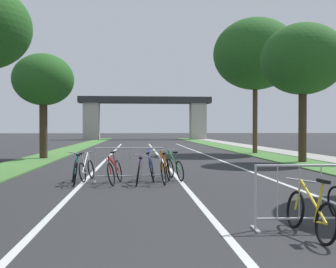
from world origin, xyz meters
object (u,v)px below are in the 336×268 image
Objects in this scene: bicycle_orange_2 at (165,170)px; bicycle_teal_4 at (75,171)px; bicycle_green_0 at (175,168)px; bicycle_red_5 at (115,171)px; tree_left_pine_far at (43,80)px; bicycle_white_9 at (87,169)px; crowd_barrier_nearest at (321,197)px; bicycle_yellow_7 at (310,213)px; crowd_barrier_second at (130,165)px; tree_right_oak_mid at (255,54)px; tree_right_pine_near at (303,60)px; bicycle_purple_8 at (138,172)px; bicycle_blue_6 at (151,168)px.

bicycle_teal_4 is (-2.66, -0.02, -0.01)m from bicycle_orange_2.
bicycle_red_5 is at bearing -168.46° from bicycle_green_0.
bicycle_green_0 is at bearing 5.39° from bicycle_teal_4.
bicycle_white_9 is at bearing -69.85° from tree_left_pine_far.
tree_left_pine_far is 3.29× the size of bicycle_orange_2.
crowd_barrier_nearest is 0.54m from bicycle_yellow_7.
bicycle_red_5 reaches higher than bicycle_teal_4.
bicycle_orange_2 reaches higher than bicycle_yellow_7.
bicycle_green_0 is at bearing 17.80° from crowd_barrier_second.
tree_right_oak_mid is 5.40× the size of bicycle_yellow_7.
bicycle_purple_8 is (-7.84, -6.75, -4.56)m from tree_right_pine_near.
bicycle_teal_4 is at bearing -72.53° from tree_left_pine_far.
crowd_barrier_second is (-7.89, -13.30, -5.93)m from tree_right_oak_mid.
tree_left_pine_far is 3.30× the size of bicycle_blue_6.
bicycle_teal_4 is at bearing 178.23° from bicycle_purple_8.
bicycle_orange_2 is 2.54m from bicycle_white_9.
tree_right_oak_mid reaches higher than bicycle_orange_2.
bicycle_teal_4 is (-3.02, -0.84, 0.01)m from bicycle_green_0.
bicycle_purple_8 is at bearing -139.27° from tree_right_pine_near.
crowd_barrier_nearest is 6.87m from crowd_barrier_second.
bicycle_white_9 is (-9.45, -5.88, -4.56)m from tree_right_pine_near.
bicycle_purple_8 is at bearing -174.79° from bicycle_red_5.
tree_right_oak_mid is 21.32m from bicycle_yellow_7.
bicycle_yellow_7 is (4.40, -6.10, -0.04)m from bicycle_teal_4.
bicycle_red_5 is at bearing 122.22° from crowd_barrier_nearest.
crowd_barrier_second is 1.65m from bicycle_teal_4.
tree_right_pine_near is 3.87× the size of bicycle_orange_2.
bicycle_blue_6 reaches higher than bicycle_green_0.
bicycle_purple_8 is at bearing -63.69° from tree_left_pine_far.
tree_right_oak_mid is at bearing 45.14° from bicycle_teal_4.
tree_left_pine_far is 11.38m from bicycle_blue_6.
tree_left_pine_far is 13.32m from tree_right_pine_near.
tree_right_oak_mid is 5.20× the size of bicycle_purple_8.
bicycle_teal_4 is at bearing -145.47° from tree_right_pine_near.
tree_left_pine_far is 3.60× the size of bicycle_white_9.
bicycle_yellow_7 is (7.57, -16.17, -3.86)m from tree_left_pine_far.
crowd_barrier_second is 1.29× the size of bicycle_orange_2.
tree_right_pine_near is 4.08× the size of bicycle_yellow_7.
tree_right_pine_near is at bearing -132.15° from bicycle_red_5.
tree_right_pine_near reaches higher than tree_left_pine_far.
tree_right_oak_mid is at bearing 91.67° from tree_right_pine_near.
crowd_barrier_nearest reaches higher than bicycle_blue_6.
tree_right_oak_mid is 5.54× the size of bicycle_green_0.
tree_left_pine_far is 11.96m from bicycle_purple_8.
bicycle_teal_4 is 7.52m from bicycle_yellow_7.
bicycle_green_0 is 0.95× the size of bicycle_red_5.
crowd_barrier_nearest is at bearing 131.95° from bicycle_red_5.
crowd_barrier_nearest is 1.32× the size of bicycle_red_5.
tree_right_oak_mid reaches higher than bicycle_blue_6.
tree_right_oak_mid is 5.14× the size of bicycle_blue_6.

